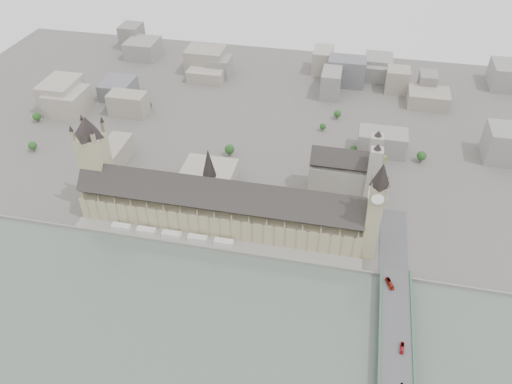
% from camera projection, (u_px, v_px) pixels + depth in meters
% --- Properties ---
extents(ground, '(900.00, 900.00, 0.00)m').
position_uv_depth(ground, '(215.00, 238.00, 463.35)').
color(ground, '#595651').
rests_on(ground, ground).
extents(embankment_wall, '(600.00, 1.50, 3.00)m').
position_uv_depth(embankment_wall, '(211.00, 248.00, 450.95)').
color(embankment_wall, slate).
rests_on(embankment_wall, ground).
extents(river_terrace, '(270.00, 15.00, 2.00)m').
position_uv_depth(river_terrace, '(213.00, 243.00, 456.99)').
color(river_terrace, slate).
rests_on(river_terrace, ground).
extents(terrace_tents, '(118.00, 7.00, 4.00)m').
position_uv_depth(terrace_tents, '(172.00, 234.00, 461.99)').
color(terrace_tents, silver).
rests_on(terrace_tents, river_terrace).
extents(palace_of_westminster, '(265.00, 40.73, 55.44)m').
position_uv_depth(palace_of_westminster, '(220.00, 206.00, 464.26)').
color(palace_of_westminster, tan).
rests_on(palace_of_westminster, ground).
extents(elizabeth_tower, '(17.00, 17.00, 107.50)m').
position_uv_depth(elizabeth_tower, '(376.00, 205.00, 410.88)').
color(elizabeth_tower, tan).
rests_on(elizabeth_tower, ground).
extents(victoria_tower, '(30.00, 30.00, 100.00)m').
position_uv_depth(victoria_tower, '(95.00, 158.00, 468.58)').
color(victoria_tower, tan).
rests_on(victoria_tower, ground).
extents(central_tower, '(13.00, 13.00, 48.00)m').
position_uv_depth(central_tower, '(209.00, 171.00, 448.74)').
color(central_tower, gray).
rests_on(central_tower, ground).
extents(westminster_bridge, '(25.00, 325.00, 10.25)m').
position_uv_depth(westminster_bridge, '(395.00, 346.00, 366.99)').
color(westminster_bridge, '#474749').
rests_on(westminster_bridge, ground).
extents(westminster_abbey, '(68.00, 36.00, 64.00)m').
position_uv_depth(westminster_abbey, '(346.00, 172.00, 502.38)').
color(westminster_abbey, '#A29D92').
rests_on(westminster_abbey, ground).
extents(city_skyline_inland, '(720.00, 360.00, 38.00)m').
position_uv_depth(city_skyline_inland, '(266.00, 98.00, 638.86)').
color(city_skyline_inland, gray).
rests_on(city_skyline_inland, ground).
extents(park_trees, '(110.00, 30.00, 15.00)m').
position_uv_depth(park_trees, '(221.00, 191.00, 506.18)').
color(park_trees, '#1B4017').
rests_on(park_trees, ground).
extents(red_bus_north, '(7.24, 12.49, 3.43)m').
position_uv_depth(red_bus_north, '(390.00, 283.00, 405.06)').
color(red_bus_north, '#9C2211').
rests_on(red_bus_north, westminster_bridge).
extents(red_bus_south, '(3.08, 9.87, 2.71)m').
position_uv_depth(red_bus_south, '(402.00, 348.00, 358.21)').
color(red_bus_south, red).
rests_on(red_bus_south, westminster_bridge).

